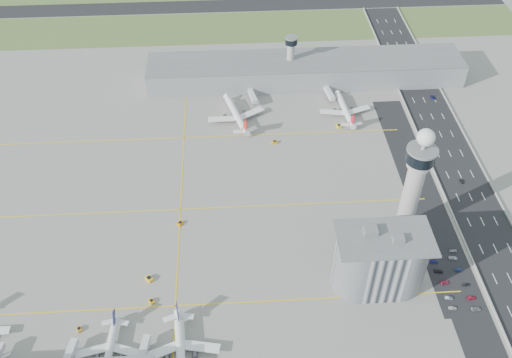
{
  "coord_description": "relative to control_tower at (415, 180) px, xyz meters",
  "views": [
    {
      "loc": [
        -13.08,
        -179.67,
        214.82
      ],
      "look_at": [
        0.0,
        35.0,
        15.0
      ],
      "focal_mm": 40.0,
      "sensor_mm": 36.0,
      "label": 1
    }
  ],
  "objects": [
    {
      "name": "car_lot_5",
      "position": [
        12.15,
        -12.64,
        -34.47
      ],
      "size": [
        3.61,
        1.77,
        1.14
      ],
      "primitive_type": "imported",
      "rotation": [
        0.0,
        0.0,
        1.74
      ],
      "color": "silver",
      "rests_on": "ground"
    },
    {
      "name": "airplane_near_b",
      "position": [
        -138.1,
        -61.39,
        -30.26
      ],
      "size": [
        31.15,
        35.94,
        9.57
      ],
      "primitive_type": null,
      "rotation": [
        0.0,
        0.0,
        -1.63
      ],
      "color": "white",
      "rests_on": "ground"
    },
    {
      "name": "barrier_left",
      "position": [
        29.0,
        -8.0,
        -34.44
      ],
      "size": [
        0.6,
        500.0,
        1.2
      ],
      "primitive_type": "cube",
      "color": "#9E9E99",
      "rests_on": "ground"
    },
    {
      "name": "grass_strip_0",
      "position": [
        -92.0,
        217.0,
        -35.0
      ],
      "size": [
        480.0,
        50.0,
        0.08
      ],
      "primitive_type": "cube",
      "color": "#536831",
      "rests_on": "ground"
    },
    {
      "name": "control_tower",
      "position": [
        0.0,
        0.0,
        0.0
      ],
      "size": [
        14.0,
        14.0,
        64.5
      ],
      "color": "#ADAAA5",
      "rests_on": "ground"
    },
    {
      "name": "airplane_near_c",
      "position": [
        -108.63,
        -62.9,
        -29.54
      ],
      "size": [
        36.77,
        42.12,
        11.01
      ],
      "primitive_type": null,
      "rotation": [
        0.0,
        0.0,
        -1.48
      ],
      "color": "white",
      "rests_on": "ground"
    },
    {
      "name": "tug_4",
      "position": [
        -58.1,
        73.72,
        -34.15
      ],
      "size": [
        3.34,
        2.54,
        1.78
      ],
      "primitive_type": null,
      "rotation": [
        0.0,
        0.0,
        -1.42
      ],
      "color": "#DA9D06",
      "rests_on": "ground"
    },
    {
      "name": "highway",
      "position": [
        43.0,
        -8.0,
        -34.99
      ],
      "size": [
        28.0,
        500.0,
        0.1
      ],
      "primitive_type": "cube",
      "color": "black",
      "rests_on": "ground"
    },
    {
      "name": "tug_0",
      "position": [
        -152.82,
        -47.83,
        -34.22
      ],
      "size": [
        3.09,
        3.41,
        1.64
      ],
      "primitive_type": null,
      "rotation": [
        0.0,
        0.0,
        -2.62
      ],
      "color": "orange",
      "rests_on": "ground"
    },
    {
      "name": "taxiway_line_h_0",
      "position": [
        -112.0,
        -38.0,
        -35.04
      ],
      "size": [
        260.0,
        0.6,
        0.01
      ],
      "primitive_type": "cube",
      "color": "yellow",
      "rests_on": "ground"
    },
    {
      "name": "airplane_far_a",
      "position": [
        -80.15,
        99.95,
        -28.97
      ],
      "size": [
        47.27,
        51.77,
        12.15
      ],
      "primitive_type": null,
      "rotation": [
        0.0,
        0.0,
        1.85
      ],
      "color": "white",
      "rests_on": "ground"
    },
    {
      "name": "taxiway_line_h_2",
      "position": [
        -112.0,
        82.0,
        -35.04
      ],
      "size": [
        260.0,
        0.6,
        0.01
      ],
      "primitive_type": "cube",
      "color": "yellow",
      "rests_on": "ground"
    },
    {
      "name": "car_lot_10",
      "position": [
        20.2,
        -18.96,
        -34.47
      ],
      "size": [
        4.34,
        2.53,
        1.13
      ],
      "primitive_type": "imported",
      "rotation": [
        0.0,
        0.0,
        1.41
      ],
      "color": "silver",
      "rests_on": "ground"
    },
    {
      "name": "car_hw_1",
      "position": [
        41.85,
        33.72,
        -34.5
      ],
      "size": [
        1.57,
        3.4,
        1.08
      ],
      "primitive_type": "imported",
      "rotation": [
        0.0,
        0.0,
        0.13
      ],
      "color": "black",
      "rests_on": "ground"
    },
    {
      "name": "car_lot_9",
      "position": [
        20.59,
        -26.26,
        -34.41
      ],
      "size": [
        3.87,
        1.46,
        1.26
      ],
      "primitive_type": "imported",
      "rotation": [
        0.0,
        0.0,
        1.54
      ],
      "color": "navy",
      "rests_on": "ground"
    },
    {
      "name": "car_lot_4",
      "position": [
        10.46,
        -20.58,
        -34.39
      ],
      "size": [
        3.81,
        1.56,
        1.29
      ],
      "primitive_type": "imported",
      "rotation": [
        0.0,
        0.0,
        1.58
      ],
      "color": "navy",
      "rests_on": "ground"
    },
    {
      "name": "parking_lot",
      "position": [
        16.0,
        -30.0,
        -34.99
      ],
      "size": [
        20.0,
        44.0,
        0.1
      ],
      "primitive_type": "cube",
      "color": "black",
      "rests_on": "ground"
    },
    {
      "name": "car_lot_7",
      "position": [
        21.14,
        -42.18,
        -34.42
      ],
      "size": [
        4.34,
        1.81,
        1.25
      ],
      "primitive_type": "imported",
      "rotation": [
        0.0,
        0.0,
        1.58
      ],
      "color": "#AC1C3A",
      "rests_on": "ground"
    },
    {
      "name": "ground",
      "position": [
        -72.0,
        -8.0,
        -35.04
      ],
      "size": [
        1000.0,
        1000.0,
        0.0
      ],
      "primitive_type": "plane",
      "color": "gray"
    },
    {
      "name": "car_lot_3",
      "position": [
        10.91,
        -26.41,
        -34.45
      ],
      "size": [
        4.3,
        2.27,
        1.19
      ],
      "primitive_type": "imported",
      "rotation": [
        0.0,
        0.0,
        1.42
      ],
      "color": "black",
      "rests_on": "ground"
    },
    {
      "name": "car_lot_1",
      "position": [
        11.14,
        -41.62,
        -34.43
      ],
      "size": [
        3.83,
        1.72,
        1.22
      ],
      "primitive_type": "imported",
      "rotation": [
        0.0,
        0.0,
        1.45
      ],
      "color": "gray",
      "rests_on": "ground"
    },
    {
      "name": "car_hw_4",
      "position": [
        36.87,
        170.43,
        -34.49
      ],
      "size": [
        1.4,
        3.25,
        1.09
      ],
      "primitive_type": "imported",
      "rotation": [
        0.0,
        0.0,
        0.03
      ],
      "color": "#9FA1A6",
      "rests_on": "ground"
    },
    {
      "name": "admin_building",
      "position": [
        -20.01,
        -30.0,
        -19.74
      ],
      "size": [
        42.0,
        24.0,
        33.5
      ],
      "color": "#B2B2B7",
      "rests_on": "ground"
    },
    {
      "name": "car_lot_0",
      "position": [
        11.06,
        -46.93,
        -34.4
      ],
      "size": [
        3.86,
        1.86,
        1.27
      ],
      "primitive_type": "imported",
      "rotation": [
        0.0,
        0.0,
        1.47
      ],
      "color": "silver",
      "rests_on": "ground"
    },
    {
      "name": "jet_bridge_far_1",
      "position": [
        -20.0,
        124.0,
        -32.19
      ],
      "size": [
        5.39,
        14.31,
        5.7
      ],
      "primitive_type": null,
      "rotation": [
        0.0,
        0.0,
        -1.4
      ],
      "color": "silver",
      "rests_on": "ground"
    },
    {
      "name": "taxiway_line_v",
      "position": [
        -112.0,
        22.0,
        -35.04
      ],
      "size": [
        0.6,
        260.0,
        0.01
      ],
      "primitive_type": "cube",
      "color": "yellow",
      "rests_on": "ground"
    },
    {
      "name": "car_lot_11",
      "position": [
        21.79,
        -14.62,
        -34.5
      ],
      "size": [
        3.85,
        1.76,
        1.09
      ],
      "primitive_type": "imported",
      "rotation": [
        0.0,
        0.0,
        1.63
      ],
      "color": "#A4A5A5",
      "rests_on": "ground"
    },
    {
      "name": "jet_bridge_far_0",
      "position": [
        -70.0,
        124.0,
        -32.19
      ],
      "size": [
        5.39,
        14.31,
        5.7
      ],
      "primitive_type": null,
      "rotation": [
        0.0,
        0.0,
        -1.4
      ],
      "color": "silver",
      "rests_on": "ground"
    },
    {
      "name": "tug_1",
      "position": [
        -124.82,
        -22.78,
        -33.99
      ],
      "size": [
        4.3,
        4.33,
        2.1
      ],
      "primitive_type": null,
      "rotation": [
        0.0,
        0.0,
        0.76
      ],
      "color": "yellow",
      "rests_on": "ground"
    },
    {
      "name": "taxiway_line_h_1",
      "position": [
        -112.0,
        22.0,
        -35.04
      ],
      "size": [
        260.0,
        0.6,
        0.01
      ],
      "primitive_type": "cube",
      "color": "yellow",
      "rests_on": "ground"
    },
    {
      "name": "secondary_tower",
      "position": [
        -42.0,
        142.0,
        -16.24
      ],
      "size": [
        8.6,
        8.6,
        31.9
      ],
      "color": "#ADAAA5",
      "rests_on": "ground"
    },
    {
      "name": "car_lot_2",
      "position": [
        11.89,
        -33.01,
        -34.48
      ],
      "size": [
        4.19,
        2.18,
        1.13
      ],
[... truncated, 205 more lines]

